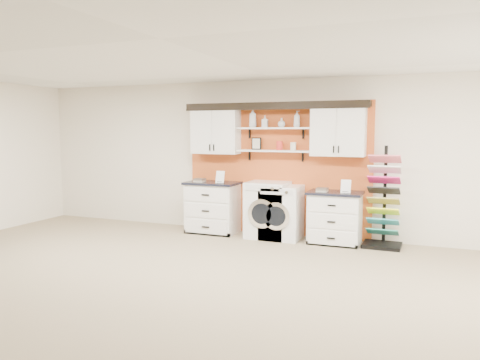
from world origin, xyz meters
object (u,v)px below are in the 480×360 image
at_px(dryer, 282,212).
at_px(washer, 268,210).
at_px(base_cabinet_left, 213,207).
at_px(base_cabinet_right, 335,217).
at_px(sample_rack, 383,215).

bearing_deg(dryer, washer, 180.00).
relative_size(washer, dryer, 1.06).
relative_size(base_cabinet_left, base_cabinet_right, 1.08).
xyz_separation_m(base_cabinet_left, dryer, (1.33, -0.00, -0.00)).
height_order(washer, dryer, washer).
xyz_separation_m(base_cabinet_left, sample_rack, (3.03, 0.04, 0.05)).
xyz_separation_m(base_cabinet_right, dryer, (-0.93, -0.00, 0.03)).
height_order(base_cabinet_right, washer, washer).
bearing_deg(washer, dryer, -0.00).
xyz_separation_m(base_cabinet_left, base_cabinet_right, (2.26, 0.00, -0.03)).
xyz_separation_m(base_cabinet_left, washer, (1.08, -0.00, 0.02)).
relative_size(base_cabinet_right, sample_rack, 0.54).
relative_size(base_cabinet_right, washer, 0.90).
bearing_deg(washer, base_cabinet_right, 0.17).
distance_m(base_cabinet_left, base_cabinet_right, 2.26).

